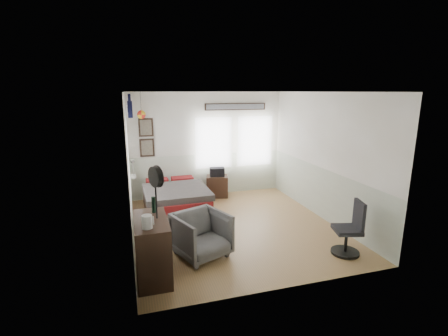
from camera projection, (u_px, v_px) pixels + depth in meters
The scene contains 12 objects.
ground_plane at pixel (234, 226), 6.68m from camera, with size 4.00×4.50×0.01m, color #9D794C.
room_shell at pixel (228, 148), 6.46m from camera, with size 4.02×4.52×2.71m.
wall_decor at pixel (165, 118), 7.71m from camera, with size 3.55×1.32×1.44m.
bed at pixel (175, 200), 7.40m from camera, with size 1.42×1.93×0.61m.
dresser at pixel (152, 248), 4.79m from camera, with size 0.48×1.00×0.90m, color #312319.
armchair at pixel (201, 235), 5.41m from camera, with size 0.80×0.82×0.75m, color #616161.
nightstand at pixel (217, 186), 8.53m from camera, with size 0.55×0.44×0.55m, color #312319.
task_chair at pixel (350, 233), 5.47m from camera, with size 0.51×0.51×0.94m.
kettle at pixel (147, 222), 4.37m from camera, with size 0.16×0.14×0.19m.
bottle at pixel (154, 205), 4.94m from camera, with size 0.06×0.06×0.25m, color black.
stand_fan at pixel (156, 178), 4.61m from camera, with size 0.21×0.30×0.79m.
black_bag at pixel (217, 172), 8.44m from camera, with size 0.38×0.24×0.22m, color black.
Camera 1 is at (-1.96, -5.90, 2.71)m, focal length 26.00 mm.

